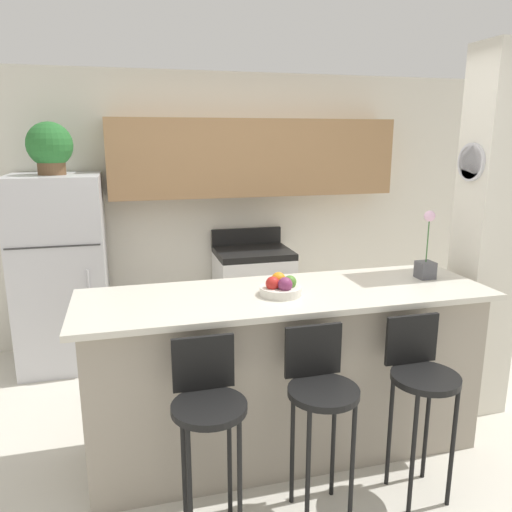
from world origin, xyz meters
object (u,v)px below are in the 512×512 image
object	(u,v)px
stove_range	(253,295)
bar_stool_mid	(320,394)
bar_stool_left	(208,409)
bar_stool_right	(421,380)
potted_plant_on_fridge	(50,147)
refrigerator	(62,272)
fruit_bowl	(281,287)
orchid_vase	(426,258)
trash_bin	(137,346)

from	to	relation	value
stove_range	bar_stool_mid	size ratio (longest dim) A/B	1.06
stove_range	bar_stool_left	xyz separation A→B (m)	(-0.83, -2.33, 0.22)
bar_stool_right	potted_plant_on_fridge	world-z (taller)	potted_plant_on_fridge
stove_range	potted_plant_on_fridge	bearing A→B (deg)	-177.62
refrigerator	fruit_bowl	bearing A→B (deg)	-50.89
orchid_vase	trash_bin	xyz separation A→B (m)	(-1.85, 1.39, -1.00)
orchid_vase	fruit_bowl	distance (m)	1.03
refrigerator	trash_bin	bearing A→B (deg)	-23.03
bar_stool_mid	trash_bin	xyz separation A→B (m)	(-0.88, 2.01, -0.49)
bar_stool_right	orchid_vase	xyz separation A→B (m)	(0.39, 0.62, 0.51)
refrigerator	trash_bin	xyz separation A→B (m)	(0.59, -0.25, -0.64)
bar_stool_mid	trash_bin	distance (m)	2.25
bar_stool_mid	bar_stool_right	world-z (taller)	same
bar_stool_right	fruit_bowl	bearing A→B (deg)	140.59
bar_stool_left	bar_stool_right	size ratio (longest dim) A/B	1.00
bar_stool_left	bar_stool_mid	distance (m)	0.58
refrigerator	fruit_bowl	xyz separation A→B (m)	(1.42, -1.74, 0.27)
bar_stool_left	fruit_bowl	size ratio (longest dim) A/B	4.06
refrigerator	stove_range	xyz separation A→B (m)	(1.72, 0.07, -0.37)
bar_stool_left	stove_range	bearing A→B (deg)	70.47
bar_stool_left	trash_bin	distance (m)	2.09
bar_stool_left	trash_bin	bearing A→B (deg)	98.41
trash_bin	orchid_vase	bearing A→B (deg)	-37.00
refrigerator	fruit_bowl	world-z (taller)	refrigerator
stove_range	fruit_bowl	xyz separation A→B (m)	(-0.30, -1.81, 0.64)
bar_stool_left	fruit_bowl	world-z (taller)	fruit_bowl
bar_stool_left	potted_plant_on_fridge	world-z (taller)	potted_plant_on_fridge
stove_range	bar_stool_left	distance (m)	2.49
bar_stool_mid	fruit_bowl	size ratio (longest dim) A/B	4.06
fruit_bowl	trash_bin	bearing A→B (deg)	118.97
stove_range	bar_stool_right	world-z (taller)	stove_range
bar_stool_right	potted_plant_on_fridge	bearing A→B (deg)	132.17
bar_stool_right	stove_range	bearing A→B (deg)	98.11
stove_range	bar_stool_right	size ratio (longest dim) A/B	1.06
bar_stool_left	orchid_vase	bearing A→B (deg)	21.72
refrigerator	orchid_vase	world-z (taller)	refrigerator
orchid_vase	fruit_bowl	world-z (taller)	orchid_vase
refrigerator	orchid_vase	size ratio (longest dim) A/B	3.70
potted_plant_on_fridge	fruit_bowl	xyz separation A→B (m)	(1.42, -1.74, -0.78)
bar_stool_right	trash_bin	world-z (taller)	bar_stool_right
bar_stool_left	refrigerator	bearing A→B (deg)	111.45
refrigerator	orchid_vase	bearing A→B (deg)	-33.98
bar_stool_left	bar_stool_mid	xyz separation A→B (m)	(0.58, 0.00, 0.00)
orchid_vase	fruit_bowl	bearing A→B (deg)	-174.52
stove_range	trash_bin	world-z (taller)	stove_range
refrigerator	bar_stool_mid	world-z (taller)	refrigerator
bar_stool_mid	stove_range	bearing A→B (deg)	83.94
bar_stool_left	bar_stool_mid	size ratio (longest dim) A/B	1.00
bar_stool_right	fruit_bowl	size ratio (longest dim) A/B	4.06
refrigerator	bar_stool_left	bearing A→B (deg)	-68.55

